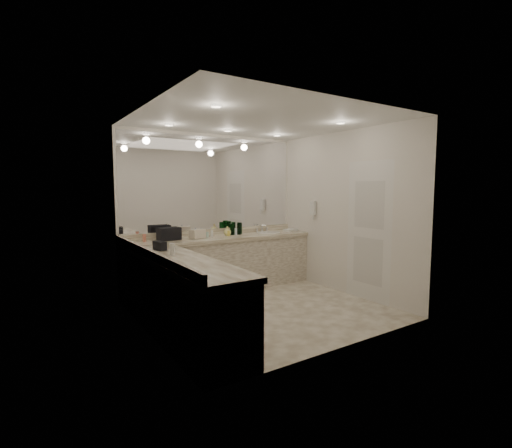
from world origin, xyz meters
TOP-DOWN VIEW (x-y plane):
  - floor at (0.00, 0.00)m, footprint 3.20×3.20m
  - ceiling at (0.00, 0.00)m, footprint 3.20×3.20m
  - wall_back at (0.00, 1.50)m, footprint 3.20×0.02m
  - wall_left at (-1.60, 0.00)m, footprint 0.02×3.00m
  - wall_right at (1.60, 0.00)m, footprint 0.02×3.00m
  - vanity_back_base at (0.00, 1.20)m, footprint 3.20×0.60m
  - vanity_back_top at (0.00, 1.19)m, footprint 3.20×0.64m
  - vanity_left_base at (-1.30, -0.30)m, footprint 0.60×2.40m
  - vanity_left_top at (-1.29, -0.30)m, footprint 0.64×2.42m
  - backsplash_back at (0.00, 1.48)m, footprint 3.20×0.04m
  - backsplash_left at (-1.58, 0.00)m, footprint 0.04×3.00m
  - mirror_back at (0.00, 1.49)m, footprint 3.12×0.01m
  - mirror_left at (-1.59, 0.00)m, footprint 0.01×2.92m
  - sink at (0.95, 1.20)m, footprint 0.44×0.44m
  - faucet at (0.95, 1.41)m, footprint 0.24×0.16m
  - wall_phone at (1.56, 0.70)m, footprint 0.06×0.10m
  - door at (1.59, -0.50)m, footprint 0.02×0.82m
  - black_toiletry_bag at (-0.87, 1.27)m, footprint 0.34×0.23m
  - black_bag_spill at (-1.30, 0.44)m, footprint 0.13×0.22m
  - cream_cosmetic_case at (-0.43, 1.19)m, footprint 0.27×0.21m
  - hand_towel at (1.44, 1.18)m, footprint 0.28×0.22m
  - lotion_left at (-1.30, -0.01)m, footprint 0.06×0.06m
  - soap_bottle_a at (-0.73, 1.27)m, footprint 0.10×0.10m
  - soap_bottle_b at (-0.46, 1.21)m, footprint 0.09×0.09m
  - soap_bottle_c at (0.14, 1.25)m, footprint 0.16×0.16m
  - green_bottle_0 at (0.37, 1.25)m, footprint 0.06×0.06m
  - green_bottle_1 at (0.39, 1.30)m, footprint 0.07×0.07m
  - green_bottle_2 at (0.31, 1.33)m, footprint 0.07×0.07m
  - green_bottle_3 at (0.26, 1.29)m, footprint 0.07×0.07m
  - green_bottle_4 at (0.41, 1.30)m, footprint 0.07×0.07m
  - amenity_bottle_0 at (0.31, 1.26)m, footprint 0.04×0.04m
  - amenity_bottle_1 at (-0.13, 1.28)m, footprint 0.04×0.04m
  - amenity_bottle_2 at (-1.24, 1.30)m, footprint 0.05×0.05m
  - amenity_bottle_3 at (0.13, 1.19)m, footprint 0.05×0.05m
  - amenity_bottle_4 at (-0.24, 1.24)m, footprint 0.06×0.06m

SIDE VIEW (x-z plane):
  - floor at x=0.00m, z-range 0.00..0.00m
  - vanity_back_base at x=0.00m, z-range 0.00..0.84m
  - vanity_left_base at x=-1.30m, z-range 0.00..0.84m
  - vanity_back_top at x=0.00m, z-range 0.84..0.90m
  - vanity_left_top at x=-1.29m, z-range 0.84..0.90m
  - sink at x=0.95m, z-range 0.88..0.91m
  - hand_towel at x=1.44m, z-range 0.90..0.94m
  - amenity_bottle_3 at x=0.13m, z-range 0.90..0.99m
  - amenity_bottle_4 at x=-0.24m, z-range 0.90..0.99m
  - backsplash_back at x=0.00m, z-range 0.90..1.00m
  - backsplash_left at x=-1.58m, z-range 0.90..1.00m
  - amenity_bottle_1 at x=-0.13m, z-range 0.90..1.00m
  - black_bag_spill at x=-1.30m, z-range 0.90..1.01m
  - amenity_bottle_0 at x=0.31m, z-range 0.90..1.02m
  - amenity_bottle_2 at x=-1.24m, z-range 0.90..1.02m
  - cream_cosmetic_case at x=-0.43m, z-range 0.90..1.04m
  - faucet at x=0.95m, z-range 0.90..1.04m
  - lotion_left at x=-1.30m, z-range 0.90..1.04m
  - soap_bottle_c at x=0.14m, z-range 0.90..1.06m
  - soap_bottle_b at x=-0.46m, z-range 0.90..1.07m
  - green_bottle_1 at x=0.39m, z-range 0.90..1.08m
  - black_toiletry_bag at x=-0.87m, z-range 0.90..1.09m
  - green_bottle_3 at x=0.26m, z-range 0.90..1.09m
  - green_bottle_4 at x=0.41m, z-range 0.90..1.10m
  - green_bottle_0 at x=0.37m, z-range 0.90..1.11m
  - soap_bottle_a at x=-0.73m, z-range 0.90..1.11m
  - green_bottle_2 at x=0.31m, z-range 0.90..1.12m
  - door at x=1.59m, z-range 0.00..2.10m
  - wall_back at x=0.00m, z-range 0.00..2.60m
  - wall_left at x=-1.60m, z-range 0.00..2.60m
  - wall_right at x=1.60m, z-range 0.00..2.60m
  - wall_phone at x=1.56m, z-range 1.23..1.47m
  - mirror_back at x=0.00m, z-range 1.00..2.55m
  - mirror_left at x=-1.59m, z-range 1.00..2.55m
  - ceiling at x=0.00m, z-range 2.60..2.60m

